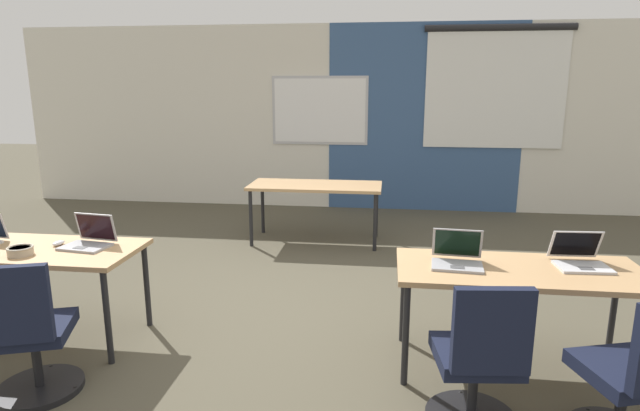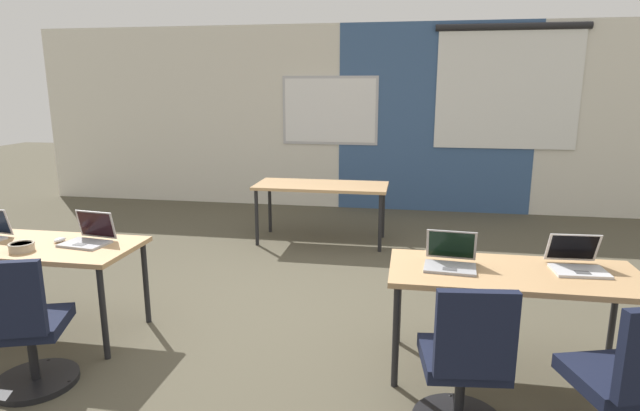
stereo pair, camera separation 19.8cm
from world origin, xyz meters
name	(u,v)px [view 2 (the right image)]	position (x,y,z in m)	size (l,w,h in m)	color
ground_plane	(277,315)	(0.00, 0.00, 0.00)	(24.00, 24.00, 0.00)	#4C4738
back_wall_assembly	(347,117)	(0.06, 4.20, 1.41)	(10.00, 0.27, 2.80)	silver
desk_near_left	(33,251)	(-1.75, -0.60, 0.66)	(1.60, 0.70, 0.72)	tan
desk_near_right	(514,280)	(1.75, -0.60, 0.66)	(1.60, 0.70, 0.72)	tan
desk_far_center	(321,189)	(0.00, 2.20, 0.66)	(1.60, 0.70, 0.72)	tan
laptop_near_right_end	(577,263)	(2.15, -0.50, 0.77)	(0.35, 0.34, 0.22)	silver
chair_near_right_end	(624,394)	(2.16, -1.39, 0.38)	(0.55, 0.60, 0.92)	black
laptop_near_right_inner	(450,260)	(1.34, -0.58, 0.77)	(0.35, 0.33, 0.23)	#9E9EA3
chair_near_right_inner	(464,372)	(1.39, -1.32, 0.38)	(0.52, 0.56, 0.92)	black
laptop_near_left_inner	(89,237)	(-1.33, -0.51, 0.77)	(0.36, 0.32, 0.23)	#9E9EA3
mouse_near_left_inner	(60,240)	(-1.57, -0.52, 0.74)	(0.08, 0.11, 0.03)	silver
chair_near_left_inner	(25,336)	(-1.26, -1.35, 0.38)	(0.56, 0.61, 0.92)	black
snack_bowl	(22,246)	(-1.70, -0.77, 0.76)	(0.18, 0.18, 0.06)	tan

